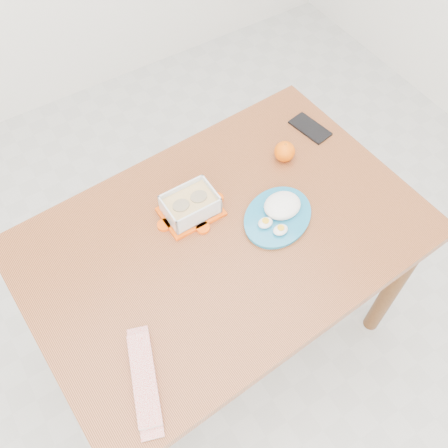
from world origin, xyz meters
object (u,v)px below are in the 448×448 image
dining_table (224,253)px  rice_plate (279,212)px  food_container (190,205)px  orange_fruit (285,151)px  smartphone (310,128)px

dining_table → rice_plate: rice_plate is taller
food_container → orange_fruit: size_ratio=2.62×
smartphone → rice_plate: bearing=-151.8°
orange_fruit → rice_plate: size_ratio=0.22×
rice_plate → food_container: bearing=122.0°
rice_plate → dining_table: bearing=147.4°
rice_plate → smartphone: (0.30, 0.24, -0.02)m
orange_fruit → rice_plate: bearing=-129.6°
dining_table → rice_plate: 0.22m
dining_table → smartphone: size_ratio=8.55×
food_container → smartphone: food_container is taller
dining_table → orange_fruit: size_ratio=17.97×
food_container → rice_plate: size_ratio=0.58×
food_container → dining_table: bearing=-71.8°
orange_fruit → smartphone: size_ratio=0.48×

